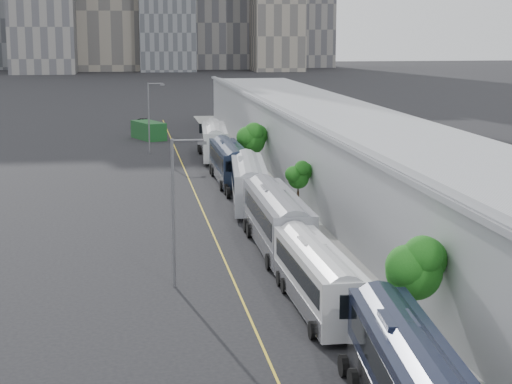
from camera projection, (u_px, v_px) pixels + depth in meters
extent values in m
cube|color=gray|center=(347.00, 223.00, 65.65)|extent=(10.00, 170.00, 0.12)
cube|color=gold|center=(211.00, 229.00, 64.10)|extent=(0.12, 160.00, 0.02)
cube|color=gray|center=(398.00, 179.00, 65.62)|extent=(12.00, 160.00, 6.80)
cube|color=gray|center=(399.00, 148.00, 65.16)|extent=(12.45, 160.40, 2.57)
cube|color=gray|center=(324.00, 134.00, 64.07)|extent=(0.30, 160.00, 0.40)
cube|color=black|center=(409.00, 377.00, 31.97)|extent=(3.73, 12.93, 3.09)
cube|color=black|center=(412.00, 365.00, 31.67)|extent=(3.65, 11.41, 1.05)
cube|color=black|center=(399.00, 321.00, 33.08)|extent=(1.47, 2.27, 0.29)
cube|color=silver|center=(317.00, 277.00, 45.27)|extent=(2.56, 12.02, 2.90)
cube|color=black|center=(318.00, 269.00, 45.00)|extent=(2.60, 10.58, 0.99)
cube|color=silver|center=(317.00, 294.00, 45.44)|extent=(2.60, 11.78, 0.93)
cube|color=silver|center=(312.00, 242.00, 46.32)|extent=(1.23, 2.04, 0.28)
cube|color=gray|center=(277.00, 220.00, 57.81)|extent=(2.87, 13.82, 3.34)
cube|color=black|center=(277.00, 212.00, 57.49)|extent=(2.92, 12.16, 1.14)
cube|color=silver|center=(277.00, 235.00, 58.00)|extent=(2.91, 13.54, 1.07)
cube|color=gray|center=(273.00, 189.00, 59.01)|extent=(1.40, 2.35, 0.32)
cube|color=#AEB1B9|center=(249.00, 183.00, 72.24)|extent=(4.06, 13.63, 3.25)
cube|color=black|center=(249.00, 176.00, 71.93)|extent=(3.95, 12.03, 1.11)
cube|color=silver|center=(249.00, 195.00, 72.43)|extent=(4.07, 13.37, 1.04)
cube|color=#AEB1B9|center=(246.00, 159.00, 73.41)|extent=(1.57, 2.40, 0.31)
cube|color=#151E31|center=(229.00, 162.00, 83.71)|extent=(2.63, 13.10, 3.17)
cube|color=black|center=(230.00, 157.00, 83.41)|extent=(2.69, 11.53, 1.08)
cube|color=silver|center=(229.00, 173.00, 83.90)|extent=(2.67, 12.84, 1.02)
cube|color=#151E31|center=(227.00, 143.00, 84.86)|extent=(1.31, 2.22, 0.30)
cube|color=silver|center=(214.00, 141.00, 99.23)|extent=(3.74, 13.73, 3.29)
cube|color=black|center=(214.00, 136.00, 98.92)|extent=(3.68, 12.12, 1.12)
cube|color=silver|center=(214.00, 150.00, 99.43)|extent=(3.76, 13.47, 1.05)
cube|color=silver|center=(213.00, 124.00, 100.42)|extent=(1.53, 2.39, 0.31)
cylinder|color=black|center=(413.00, 306.00, 39.94)|extent=(0.18, 0.18, 3.97)
sphere|color=#165A14|center=(414.00, 263.00, 39.56)|extent=(2.66, 2.66, 2.66)
cylinder|color=black|center=(298.00, 195.00, 68.60)|extent=(0.18, 0.18, 3.31)
sphere|color=#165A14|center=(298.00, 175.00, 68.29)|extent=(1.73, 1.73, 1.73)
cylinder|color=black|center=(251.00, 155.00, 89.45)|extent=(0.18, 0.18, 3.66)
sphere|color=#165A14|center=(251.00, 136.00, 89.09)|extent=(2.98, 2.98, 2.98)
cylinder|color=#59595E|center=(173.00, 214.00, 48.87)|extent=(0.18, 0.18, 8.64)
cylinder|color=#59595E|center=(188.00, 140.00, 48.22)|extent=(1.80, 0.14, 0.14)
cube|color=#59595E|center=(202.00, 143.00, 48.37)|extent=(0.50, 0.22, 0.18)
cylinder|color=#59595E|center=(149.00, 118.00, 102.62)|extent=(0.18, 0.18, 8.51)
cylinder|color=#59595E|center=(156.00, 84.00, 101.98)|extent=(1.80, 0.14, 0.14)
cube|color=#59595E|center=(162.00, 85.00, 102.13)|extent=(0.50, 0.22, 0.18)
cube|color=#14411C|center=(149.00, 130.00, 116.85)|extent=(4.80, 6.89, 2.39)
imported|color=black|center=(144.00, 123.00, 130.74)|extent=(2.79, 5.21, 1.39)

